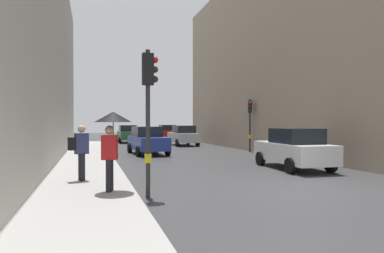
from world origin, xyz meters
name	(u,v)px	position (x,y,z in m)	size (l,w,h in m)	color
ground_plane	(298,189)	(0.00, 0.00, 0.00)	(120.00, 120.00, 0.00)	#38383A
sidewalk_kerb	(87,169)	(-6.12, 6.00, 0.08)	(2.64, 40.00, 0.16)	#A8A5A0
building_facade_right	(344,54)	(10.80, 10.36, 6.75)	(12.00, 32.01, 13.50)	gray
traffic_light_near_left	(149,96)	(-4.48, 0.22, 2.72)	(0.44, 0.25, 3.95)	#2D2D2D
traffic_light_mid_street	(250,115)	(4.49, 12.03, 2.51)	(0.33, 0.45, 3.63)	#2D2D2D
car_blue_van	(148,140)	(-2.49, 12.47, 0.88)	(2.27, 4.32, 1.76)	navy
car_red_sedan	(167,133)	(2.46, 28.89, 0.88)	(2.09, 4.24, 1.76)	red
car_white_compact	(294,149)	(2.47, 3.88, 0.88)	(2.21, 4.30, 1.76)	silver
car_green_estate	(128,134)	(-2.36, 25.55, 0.88)	(2.07, 4.23, 1.76)	#2D6038
car_silver_hatchback	(183,136)	(1.86, 19.66, 0.88)	(2.10, 4.24, 1.76)	#BCBCC1
pedestrian_with_umbrella	(112,129)	(-5.42, 0.53, 1.84)	(1.00, 1.00, 2.14)	black
pedestrian_with_grey_backpack	(80,149)	(-6.29, 2.52, 1.16)	(0.65, 0.43, 1.77)	black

